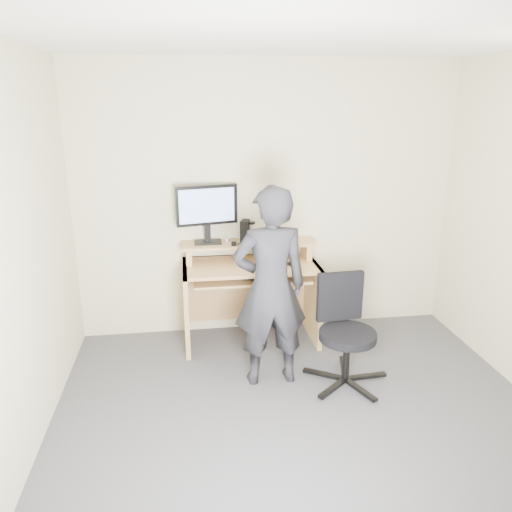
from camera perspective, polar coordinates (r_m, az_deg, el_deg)
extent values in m
plane|color=#4B4B50|center=(3.55, 6.08, -19.96)|extent=(3.50, 3.50, 0.00)
cube|color=beige|center=(4.62, 1.34, 6.27)|extent=(3.50, 0.02, 2.50)
cube|color=white|center=(2.84, 7.86, 24.39)|extent=(3.50, 3.50, 0.02)
cube|color=tan|center=(4.53, -7.94, -5.73)|extent=(0.04, 0.60, 0.75)
cube|color=tan|center=(4.67, 6.49, -4.95)|extent=(0.04, 0.60, 0.75)
cube|color=tan|center=(4.44, -0.63, -1.09)|extent=(1.20, 0.60, 0.03)
cube|color=tan|center=(4.39, -0.49, -2.60)|extent=(1.02, 0.38, 0.02)
cube|color=tan|center=(4.52, -7.69, 0.29)|extent=(0.05, 0.28, 0.15)
cube|color=tan|center=(4.65, 5.74, 0.85)|extent=(0.05, 0.28, 0.15)
cube|color=tan|center=(4.53, -0.88, 1.46)|extent=(1.20, 0.30, 0.02)
cube|color=tan|center=(4.81, -1.06, -3.52)|extent=(1.20, 0.03, 0.65)
cube|color=black|center=(4.51, -5.52, 1.59)|extent=(0.24, 0.15, 0.02)
cube|color=black|center=(4.51, -5.56, 2.71)|extent=(0.06, 0.04, 0.15)
cube|color=black|center=(4.43, -5.64, 5.80)|extent=(0.55, 0.15, 0.35)
cube|color=#93B3FF|center=(4.41, -5.63, 5.74)|extent=(0.49, 0.11, 0.30)
cube|color=black|center=(4.51, -1.26, 2.86)|extent=(0.11, 0.15, 0.20)
cylinder|color=#B0B0B5|center=(4.53, -0.55, 2.70)|extent=(0.08, 0.08, 0.16)
cube|color=black|center=(4.54, 3.64, 1.68)|extent=(0.08, 0.14, 0.01)
cube|color=black|center=(4.41, -2.54, 1.41)|extent=(0.05, 0.04, 0.03)
torus|color=silver|center=(4.55, -2.52, 1.80)|extent=(0.16, 0.16, 0.06)
cube|color=black|center=(4.38, 0.41, -2.28)|extent=(0.49, 0.32, 0.03)
ellipsoid|color=black|center=(4.39, 4.19, -0.87)|extent=(0.11, 0.09, 0.04)
cube|color=black|center=(4.19, 12.43, -13.28)|extent=(0.34, 0.07, 0.03)
cube|color=black|center=(4.28, 9.96, -12.44)|extent=(0.12, 0.34, 0.03)
cube|color=black|center=(4.16, 7.70, -13.24)|extent=(0.31, 0.21, 0.03)
cube|color=black|center=(4.00, 8.75, -14.71)|extent=(0.28, 0.25, 0.03)
cube|color=black|center=(4.01, 11.81, -14.73)|extent=(0.17, 0.33, 0.03)
cylinder|color=black|center=(4.03, 10.27, -11.40)|extent=(0.05, 0.05, 0.35)
cylinder|color=black|center=(3.94, 10.43, -8.93)|extent=(0.44, 0.44, 0.06)
cube|color=black|center=(4.00, 9.56, -4.56)|extent=(0.37, 0.08, 0.40)
imported|color=black|center=(3.78, 1.64, -3.65)|extent=(0.60, 0.41, 1.57)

